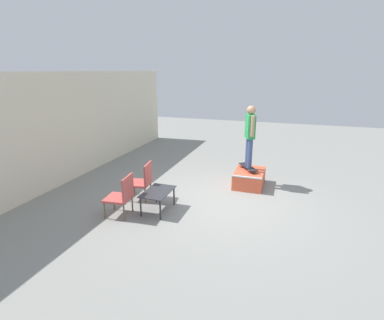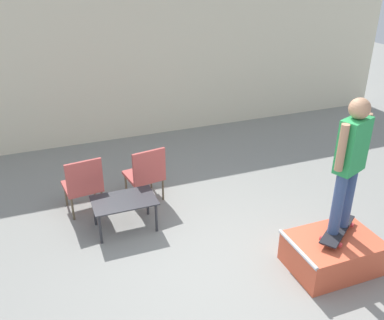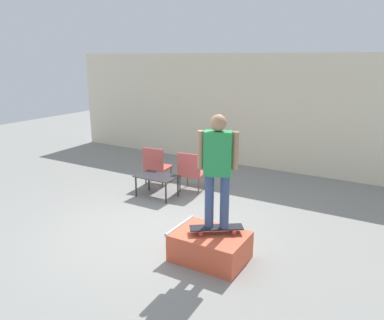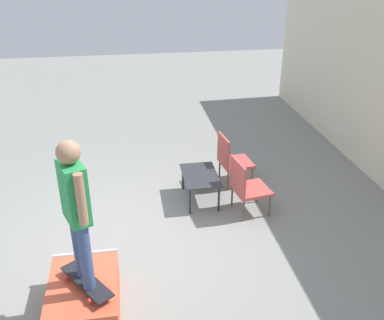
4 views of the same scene
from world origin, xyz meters
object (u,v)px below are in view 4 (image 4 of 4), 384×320
skate_ramp_box (84,297)px  skateboard_on_ramp (87,281)px  person_skater (76,205)px  patio_chair_left (231,158)px  coffee_table (200,178)px  patio_chair_right (246,185)px

skate_ramp_box → skateboard_on_ramp: size_ratio=1.44×
person_skater → patio_chair_left: bearing=118.8°
coffee_table → patio_chair_right: patio_chair_right is taller
skateboard_on_ramp → person_skater: person_skater is taller
skateboard_on_ramp → person_skater: (0.00, 0.00, 0.98)m
person_skater → patio_chair_right: 3.05m
skate_ramp_box → patio_chair_right: patio_chair_right is taller
skate_ramp_box → coffee_table: size_ratio=1.24×
coffee_table → patio_chair_right: (0.48, 0.62, 0.08)m
patio_chair_right → skateboard_on_ramp: bearing=119.2°
skate_ramp_box → coffee_table: coffee_table is taller
skate_ramp_box → coffee_table: 2.78m
skateboard_on_ramp → patio_chair_left: size_ratio=0.83×
coffee_table → patio_chair_left: (-0.46, 0.62, 0.08)m
skate_ramp_box → skateboard_on_ramp: bearing=39.6°
skateboard_on_ramp → skate_ramp_box: bearing=-175.4°
coffee_table → skate_ramp_box: bearing=-38.1°
patio_chair_left → patio_chair_right: 0.94m
skate_ramp_box → patio_chair_right: (-1.70, 2.33, 0.28)m
patio_chair_left → patio_chair_right: bearing=173.4°
skate_ramp_box → skateboard_on_ramp: skateboard_on_ramp is taller
skateboard_on_ramp → coffee_table: size_ratio=0.86×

